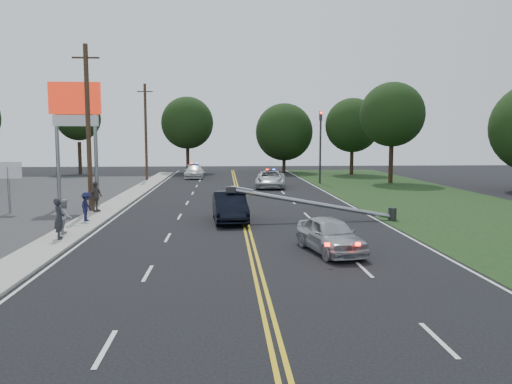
{
  "coord_description": "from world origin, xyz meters",
  "views": [
    {
      "loc": [
        -1.09,
        -18.54,
        4.57
      ],
      "look_at": [
        0.54,
        7.31,
        1.7
      ],
      "focal_mm": 35.0,
      "sensor_mm": 36.0,
      "label": 1
    }
  ],
  "objects": [
    {
      "name": "utility_pole_far",
      "position": [
        -9.2,
        34.0,
        5.08
      ],
      "size": [
        1.6,
        0.28,
        10.0
      ],
      "color": "#382619",
      "rests_on": "ground"
    },
    {
      "name": "ground",
      "position": [
        0.0,
        0.0,
        0.0
      ],
      "size": [
        120.0,
        120.0,
        0.0
      ],
      "primitive_type": "plane",
      "color": "black",
      "rests_on": "ground"
    },
    {
      "name": "fallen_streetlight",
      "position": [
        4.19,
        8.0,
        0.92
      ],
      "size": [
        9.36,
        0.44,
        1.91
      ],
      "color": "#2D2D30",
      "rests_on": "ground"
    },
    {
      "name": "crashed_sedan",
      "position": [
        -0.83,
        8.27,
        0.8
      ],
      "size": [
        2.02,
        4.95,
        1.6
      ],
      "primitive_type": "imported",
      "rotation": [
        0.0,
        0.0,
        0.07
      ],
      "color": "black",
      "rests_on": "ground"
    },
    {
      "name": "tree_9",
      "position": [
        15.42,
        30.04,
        6.75
      ],
      "size": [
        6.33,
        6.33,
        9.93
      ],
      "color": "black",
      "rests_on": "ground"
    },
    {
      "name": "bystander_b",
      "position": [
        -8.49,
        4.78,
        0.92
      ],
      "size": [
        0.76,
        0.89,
        1.6
      ],
      "primitive_type": "imported",
      "rotation": [
        0.0,
        0.0,
        1.79
      ],
      "color": "#A1A1A5",
      "rests_on": "sidewalk"
    },
    {
      "name": "bystander_c",
      "position": [
        -8.43,
        8.19,
        0.89
      ],
      "size": [
        0.66,
        1.04,
        1.55
      ],
      "primitive_type": "imported",
      "rotation": [
        0.0,
        0.0,
        1.48
      ],
      "color": "#19183D",
      "rests_on": "sidewalk"
    },
    {
      "name": "utility_pole_mid",
      "position": [
        -9.2,
        12.0,
        5.08
      ],
      "size": [
        1.6,
        0.28,
        10.0
      ],
      "color": "#382619",
      "rests_on": "ground"
    },
    {
      "name": "emergency_a",
      "position": [
        3.06,
        26.18,
        0.77
      ],
      "size": [
        3.21,
        5.82,
        1.54
      ],
      "primitive_type": "imported",
      "rotation": [
        0.0,
        0.0,
        -0.12
      ],
      "color": "silver",
      "rests_on": "ground"
    },
    {
      "name": "centerline_yellow",
      "position": [
        0.0,
        10.0,
        0.01
      ],
      "size": [
        0.36,
        80.0,
        0.0
      ],
      "primitive_type": "cube",
      "color": "gold",
      "rests_on": "ground"
    },
    {
      "name": "tree_5",
      "position": [
        -19.02,
        44.65,
        6.78
      ],
      "size": [
        5.37,
        5.37,
        9.49
      ],
      "color": "black",
      "rests_on": "ground"
    },
    {
      "name": "bystander_d",
      "position": [
        -8.8,
        11.5,
        1.02
      ],
      "size": [
        0.88,
        1.14,
        1.8
      ],
      "primitive_type": "imported",
      "rotation": [
        0.0,
        0.0,
        1.09
      ],
      "color": "#524741",
      "rests_on": "sidewalk"
    },
    {
      "name": "pylon_sign",
      "position": [
        -10.5,
        14.0,
        6.0
      ],
      "size": [
        3.2,
        0.35,
        8.0
      ],
      "color": "gray",
      "rests_on": "ground"
    },
    {
      "name": "tree_7",
      "position": [
        6.6,
        45.6,
        5.19
      ],
      "size": [
        7.35,
        7.35,
        8.87
      ],
      "color": "black",
      "rests_on": "ground"
    },
    {
      "name": "small_sign",
      "position": [
        -14.0,
        12.0,
        2.33
      ],
      "size": [
        1.6,
        0.14,
        3.1
      ],
      "color": "gray",
      "rests_on": "ground"
    },
    {
      "name": "grass_verge",
      "position": [
        13.5,
        10.0,
        0.01
      ],
      "size": [
        12.0,
        80.0,
        0.01
      ],
      "primitive_type": "cube",
      "color": "black",
      "rests_on": "ground"
    },
    {
      "name": "tree_6",
      "position": [
        -5.81,
        46.17,
        6.35
      ],
      "size": [
        6.65,
        6.65,
        9.69
      ],
      "color": "black",
      "rests_on": "ground"
    },
    {
      "name": "tree_8",
      "position": [
        14.36,
        41.25,
        5.96
      ],
      "size": [
        6.54,
        6.54,
        9.24
      ],
      "color": "black",
      "rests_on": "ground"
    },
    {
      "name": "waiting_sedan",
      "position": [
        3.07,
        0.68,
        0.7
      ],
      "size": [
        2.5,
        4.4,
        1.41
      ],
      "primitive_type": "imported",
      "rotation": [
        0.0,
        0.0,
        0.21
      ],
      "color": "#A5A8AD",
      "rests_on": "ground"
    },
    {
      "name": "bystander_a",
      "position": [
        -8.32,
        3.45,
        1.02
      ],
      "size": [
        0.6,
        0.75,
        1.8
      ],
      "primitive_type": "imported",
      "rotation": [
        0.0,
        0.0,
        1.86
      ],
      "color": "#25252C",
      "rests_on": "sidewalk"
    },
    {
      "name": "traffic_signal",
      "position": [
        8.3,
        30.0,
        4.21
      ],
      "size": [
        0.28,
        0.41,
        7.05
      ],
      "color": "#2D2D30",
      "rests_on": "ground"
    },
    {
      "name": "emergency_b",
      "position": [
        -4.46,
        37.13,
        0.73
      ],
      "size": [
        2.12,
        5.03,
        1.45
      ],
      "primitive_type": "imported",
      "rotation": [
        0.0,
        0.0,
        0.02
      ],
      "color": "silver",
      "rests_on": "ground"
    },
    {
      "name": "sidewalk",
      "position": [
        -8.4,
        10.0,
        0.06
      ],
      "size": [
        1.8,
        70.0,
        0.12
      ],
      "primitive_type": "cube",
      "color": "#A39E93",
      "rests_on": "ground"
    }
  ]
}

